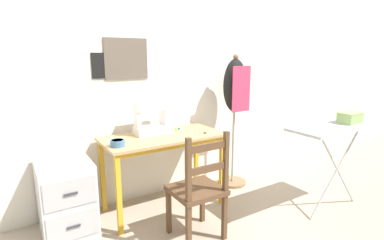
{
  "coord_description": "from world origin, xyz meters",
  "views": [
    {
      "loc": [
        -1.22,
        -2.2,
        1.47
      ],
      "look_at": [
        0.31,
        0.25,
        0.85
      ],
      "focal_mm": 28.0,
      "sensor_mm": 36.0,
      "label": 1
    }
  ],
  "objects_px": {
    "ironing_board": "(342,129)",
    "sewing_machine": "(156,119)",
    "storage_box": "(350,118)",
    "filing_cabinet": "(66,197)",
    "dress_form": "(235,95)",
    "thread_spool_near_machine": "(175,129)",
    "scissors": "(208,133)",
    "thread_spool_mid_table": "(179,128)",
    "wooden_chair": "(198,190)",
    "fabric_bowl": "(118,143)"
  },
  "relations": [
    {
      "from": "dress_form",
      "to": "ironing_board",
      "type": "height_order",
      "value": "dress_form"
    },
    {
      "from": "scissors",
      "to": "thread_spool_near_machine",
      "type": "bearing_deg",
      "value": 134.59
    },
    {
      "from": "thread_spool_mid_table",
      "to": "wooden_chair",
      "type": "height_order",
      "value": "wooden_chair"
    },
    {
      "from": "thread_spool_near_machine",
      "to": "filing_cabinet",
      "type": "relative_size",
      "value": 0.07
    },
    {
      "from": "thread_spool_mid_table",
      "to": "wooden_chair",
      "type": "distance_m",
      "value": 0.83
    },
    {
      "from": "thread_spool_mid_table",
      "to": "ironing_board",
      "type": "relative_size",
      "value": 0.03
    },
    {
      "from": "sewing_machine",
      "to": "scissors",
      "type": "height_order",
      "value": "sewing_machine"
    },
    {
      "from": "scissors",
      "to": "filing_cabinet",
      "type": "xyz_separation_m",
      "value": [
        -1.31,
        0.19,
        -0.42
      ]
    },
    {
      "from": "scissors",
      "to": "wooden_chair",
      "type": "xyz_separation_m",
      "value": [
        -0.42,
        -0.47,
        -0.31
      ]
    },
    {
      "from": "ironing_board",
      "to": "storage_box",
      "type": "bearing_deg",
      "value": -6.1
    },
    {
      "from": "storage_box",
      "to": "sewing_machine",
      "type": "bearing_deg",
      "value": 144.58
    },
    {
      "from": "fabric_bowl",
      "to": "scissors",
      "type": "relative_size",
      "value": 0.84
    },
    {
      "from": "sewing_machine",
      "to": "wooden_chair",
      "type": "xyz_separation_m",
      "value": [
        0.02,
        -0.72,
        -0.45
      ]
    },
    {
      "from": "dress_form",
      "to": "thread_spool_mid_table",
      "type": "bearing_deg",
      "value": 176.55
    },
    {
      "from": "fabric_bowl",
      "to": "filing_cabinet",
      "type": "xyz_separation_m",
      "value": [
        -0.41,
        0.15,
        -0.45
      ]
    },
    {
      "from": "scissors",
      "to": "wooden_chair",
      "type": "height_order",
      "value": "wooden_chair"
    },
    {
      "from": "ironing_board",
      "to": "thread_spool_mid_table",
      "type": "bearing_deg",
      "value": 137.08
    },
    {
      "from": "fabric_bowl",
      "to": "ironing_board",
      "type": "relative_size",
      "value": 0.11
    },
    {
      "from": "sewing_machine",
      "to": "wooden_chair",
      "type": "height_order",
      "value": "sewing_machine"
    },
    {
      "from": "fabric_bowl",
      "to": "storage_box",
      "type": "relative_size",
      "value": 0.57
    },
    {
      "from": "scissors",
      "to": "ironing_board",
      "type": "distance_m",
      "value": 1.23
    },
    {
      "from": "filing_cabinet",
      "to": "storage_box",
      "type": "xyz_separation_m",
      "value": [
        2.35,
        -0.99,
        0.6
      ]
    },
    {
      "from": "fabric_bowl",
      "to": "filing_cabinet",
      "type": "bearing_deg",
      "value": 159.52
    },
    {
      "from": "dress_form",
      "to": "filing_cabinet",
      "type": "bearing_deg",
      "value": -179.16
    },
    {
      "from": "ironing_board",
      "to": "wooden_chair",
      "type": "bearing_deg",
      "value": 166.84
    },
    {
      "from": "sewing_machine",
      "to": "storage_box",
      "type": "height_order",
      "value": "sewing_machine"
    },
    {
      "from": "wooden_chair",
      "to": "scissors",
      "type": "bearing_deg",
      "value": 48.16
    },
    {
      "from": "thread_spool_near_machine",
      "to": "sewing_machine",
      "type": "bearing_deg",
      "value": 174.88
    },
    {
      "from": "thread_spool_near_machine",
      "to": "filing_cabinet",
      "type": "distance_m",
      "value": 1.16
    },
    {
      "from": "filing_cabinet",
      "to": "ironing_board",
      "type": "bearing_deg",
      "value": -23.48
    },
    {
      "from": "scissors",
      "to": "thread_spool_near_machine",
      "type": "relative_size",
      "value": 3.43
    },
    {
      "from": "filing_cabinet",
      "to": "fabric_bowl",
      "type": "bearing_deg",
      "value": -20.48
    },
    {
      "from": "wooden_chair",
      "to": "dress_form",
      "type": "bearing_deg",
      "value": 36.48
    },
    {
      "from": "thread_spool_mid_table",
      "to": "filing_cabinet",
      "type": "xyz_separation_m",
      "value": [
        -1.13,
        -0.07,
        -0.43
      ]
    },
    {
      "from": "sewing_machine",
      "to": "dress_form",
      "type": "xyz_separation_m",
      "value": [
        0.95,
        -0.04,
        0.18
      ]
    },
    {
      "from": "storage_box",
      "to": "thread_spool_mid_table",
      "type": "bearing_deg",
      "value": 139.17
    },
    {
      "from": "ironing_board",
      "to": "sewing_machine",
      "type": "bearing_deg",
      "value": 142.98
    },
    {
      "from": "scissors",
      "to": "thread_spool_mid_table",
      "type": "height_order",
      "value": "thread_spool_mid_table"
    },
    {
      "from": "fabric_bowl",
      "to": "thread_spool_near_machine",
      "type": "xyz_separation_m",
      "value": [
        0.66,
        0.2,
        -0.01
      ]
    },
    {
      "from": "fabric_bowl",
      "to": "storage_box",
      "type": "height_order",
      "value": "storage_box"
    },
    {
      "from": "sewing_machine",
      "to": "ironing_board",
      "type": "height_order",
      "value": "sewing_machine"
    },
    {
      "from": "filing_cabinet",
      "to": "storage_box",
      "type": "distance_m",
      "value": 2.62
    },
    {
      "from": "thread_spool_near_machine",
      "to": "ironing_board",
      "type": "bearing_deg",
      "value": -40.98
    },
    {
      "from": "thread_spool_near_machine",
      "to": "ironing_board",
      "type": "distance_m",
      "value": 1.56
    },
    {
      "from": "filing_cabinet",
      "to": "dress_form",
      "type": "bearing_deg",
      "value": 0.84
    },
    {
      "from": "filing_cabinet",
      "to": "dress_form",
      "type": "xyz_separation_m",
      "value": [
        1.81,
        0.03,
        0.74
      ]
    },
    {
      "from": "filing_cabinet",
      "to": "dress_form",
      "type": "height_order",
      "value": "dress_form"
    },
    {
      "from": "filing_cabinet",
      "to": "storage_box",
      "type": "relative_size",
      "value": 2.89
    },
    {
      "from": "sewing_machine",
      "to": "fabric_bowl",
      "type": "relative_size",
      "value": 3.12
    },
    {
      "from": "filing_cabinet",
      "to": "wooden_chair",
      "type": "bearing_deg",
      "value": -36.6
    }
  ]
}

